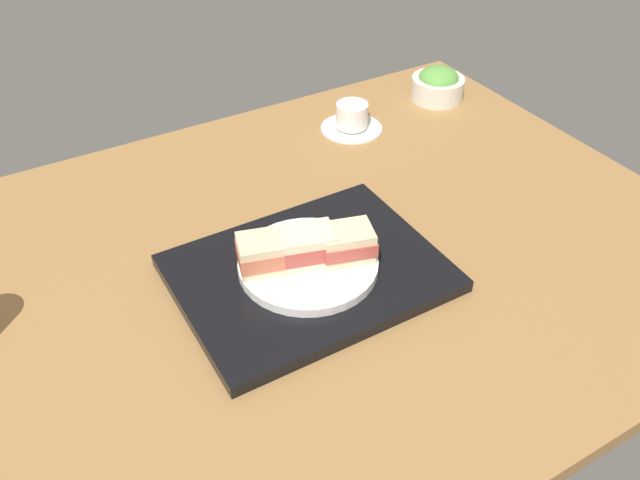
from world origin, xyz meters
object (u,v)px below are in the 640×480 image
Objects in this scene: sandwich_middle at (306,247)px; sandwich_plate at (306,265)px; sandwich_far at (347,243)px; coffee_cup at (352,119)px; salad_bowl at (438,85)px; sandwich_near at (264,253)px.

sandwich_plate is at bearing -86.42° from sandwich_middle.
sandwich_far is 0.74× the size of coffee_cup.
salad_bowl is (56.44, 38.85, 0.57)cm from sandwich_plate.
sandwich_middle is 0.98× the size of sandwich_far.
sandwich_middle is at bearing 161.17° from sandwich_far.
salad_bowl is at bearing 34.54° from sandwich_middle.
salad_bowl is 24.75cm from coffee_cup.
salad_bowl is (62.51, 36.79, -2.83)cm from sandwich_near.
sandwich_middle is at bearing -145.46° from salad_bowl.
sandwich_plate is at bearing 161.17° from sandwich_far.
sandwich_far is (6.07, -2.07, 3.34)cm from sandwich_plate.
sandwich_plate is 3.57cm from sandwich_middle.
sandwich_plate is 7.25cm from sandwich_near.
sandwich_near reaches higher than coffee_cup.
sandwich_near is at bearing -137.58° from coffee_cup.
sandwich_near reaches higher than sandwich_plate.
sandwich_plate is at bearing -145.46° from salad_bowl.
salad_bowl is at bearing 30.48° from sandwich_near.
sandwich_middle is 48.71cm from coffee_cup.
sandwich_plate is at bearing -130.94° from coffee_cup.
sandwich_far is at bearing -18.83° from sandwich_plate.
coffee_cup is (37.87, 34.60, -3.84)cm from sandwich_near.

